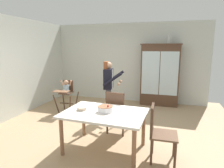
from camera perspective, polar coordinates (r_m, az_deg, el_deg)
ground_plane at (r=4.64m, az=-2.48°, el=-13.21°), size 6.24×6.24×0.00m
wall_back at (r=6.79m, az=4.74°, el=6.32°), size 5.32×0.06×2.70m
wall_left at (r=5.70m, az=-28.53°, el=4.11°), size 0.06×5.32×2.70m
china_cabinet at (r=6.43m, az=14.02°, el=2.67°), size 1.26×0.48×2.00m
ceramic_vase at (r=6.37m, az=16.66°, el=12.52°), size 0.13×0.13×0.27m
high_chair_with_toddler at (r=5.78m, az=-13.48°, el=-1.77°), size 0.59×0.70×0.95m
adult_person at (r=5.03m, az=-0.99°, el=0.30°), size 0.54×0.52×1.53m
dining_table at (r=3.55m, az=-2.26°, el=-9.70°), size 1.53×1.08×0.74m
birthday_cake at (r=3.52m, az=-2.02°, el=-7.41°), size 0.28×0.28×0.19m
serving_bowl at (r=3.66m, az=-8.97°, el=-7.22°), size 0.18×0.18×0.05m
dining_chair_far_side at (r=4.23m, az=1.31°, el=-7.61°), size 0.48×0.48×0.96m
dining_chair_right_end at (r=3.37m, az=13.46°, el=-12.91°), size 0.45×0.45×0.96m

